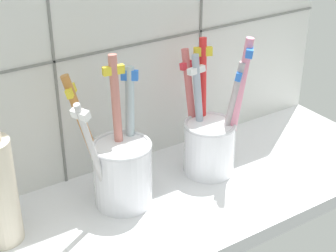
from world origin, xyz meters
The scene contains 4 objects.
counter_slab centered at (0.00, 0.00, 1.00)cm, with size 64.00×22.00×2.00cm, color silver.
tile_wall_back centered at (0.00, 12.00, 22.50)cm, with size 64.00×2.20×45.00cm.
toothbrush_cup_left centered at (-6.64, 2.95, 6.98)cm, with size 10.54×8.57×18.60cm.
toothbrush_cup_right centered at (6.74, 2.91, 6.87)cm, with size 7.96×8.90×18.90cm.
Camera 1 is at (-32.17, -46.45, 41.54)cm, focal length 57.88 mm.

